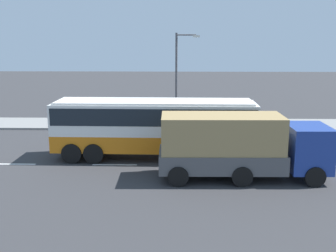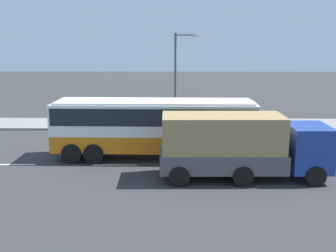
{
  "view_description": "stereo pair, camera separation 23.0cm",
  "coord_description": "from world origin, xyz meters",
  "px_view_note": "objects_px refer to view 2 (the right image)",
  "views": [
    {
      "loc": [
        2.87,
        -23.24,
        6.74
      ],
      "look_at": [
        2.32,
        -0.36,
        1.8
      ],
      "focal_mm": 43.97,
      "sensor_mm": 36.0,
      "label": 1
    },
    {
      "loc": [
        2.64,
        -23.24,
        6.74
      ],
      "look_at": [
        2.32,
        -0.36,
        1.8
      ],
      "focal_mm": 43.97,
      "sensor_mm": 36.0,
      "label": 2
    }
  ],
  "objects_px": {
    "coach_bus": "(154,123)",
    "street_lamp": "(178,74)",
    "cargo_truck": "(240,144)",
    "pedestrian_near_curb": "(238,115)"
  },
  "relations": [
    {
      "from": "pedestrian_near_curb",
      "to": "street_lamp",
      "type": "xyz_separation_m",
      "value": [
        -4.53,
        -0.15,
        3.03
      ]
    },
    {
      "from": "pedestrian_near_curb",
      "to": "street_lamp",
      "type": "height_order",
      "value": "street_lamp"
    },
    {
      "from": "coach_bus",
      "to": "pedestrian_near_curb",
      "type": "distance_m",
      "value": 9.68
    },
    {
      "from": "coach_bus",
      "to": "pedestrian_near_curb",
      "type": "height_order",
      "value": "coach_bus"
    },
    {
      "from": "coach_bus",
      "to": "cargo_truck",
      "type": "height_order",
      "value": "coach_bus"
    },
    {
      "from": "cargo_truck",
      "to": "coach_bus",
      "type": "bearing_deg",
      "value": 140.93
    },
    {
      "from": "pedestrian_near_curb",
      "to": "coach_bus",
      "type": "bearing_deg",
      "value": 158.18
    },
    {
      "from": "cargo_truck",
      "to": "pedestrian_near_curb",
      "type": "bearing_deg",
      "value": 80.83
    },
    {
      "from": "coach_bus",
      "to": "street_lamp",
      "type": "relative_size",
      "value": 1.64
    },
    {
      "from": "pedestrian_near_curb",
      "to": "street_lamp",
      "type": "relative_size",
      "value": 0.24
    }
  ]
}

